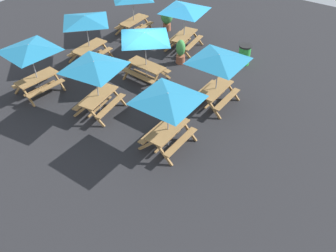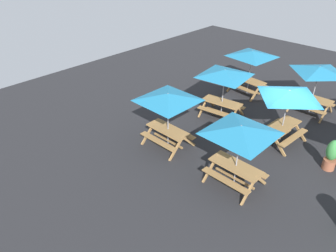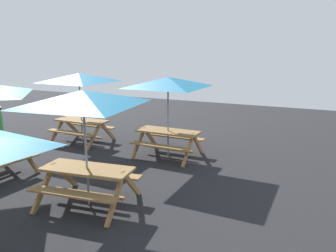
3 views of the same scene
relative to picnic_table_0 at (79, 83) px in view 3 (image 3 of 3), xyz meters
name	(u,v)px [view 3 (image 3 of 3)]	position (x,y,z in m)	size (l,w,h in m)	color
picnic_table_0	(79,83)	(0.00, 0.00, 0.00)	(2.83, 2.83, 2.34)	olive
picnic_table_1	(168,88)	(-3.25, 0.12, 0.00)	(2.83, 2.83, 2.34)	olive
picnic_table_2	(83,106)	(-3.11, 3.58, 0.00)	(2.80, 2.80, 2.34)	olive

